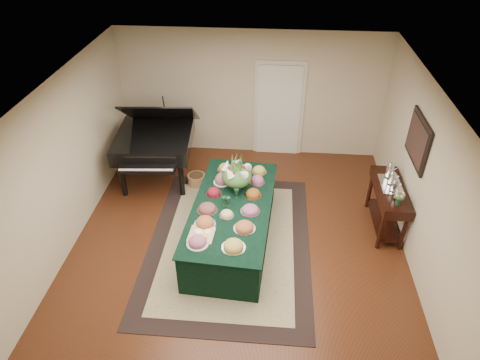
# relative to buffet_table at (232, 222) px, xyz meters

# --- Properties ---
(ground) EXTENTS (6.00, 6.00, 0.00)m
(ground) POSITION_rel_buffet_table_xyz_m (0.11, -0.03, -0.37)
(ground) COLOR black
(ground) RESTS_ON ground
(area_rug) EXTENTS (2.67, 3.74, 0.01)m
(area_rug) POSITION_rel_buffet_table_xyz_m (-0.04, -0.10, -0.37)
(area_rug) COLOR black
(area_rug) RESTS_ON ground
(kitchen_doorway) EXTENTS (1.05, 0.07, 2.10)m
(kitchen_doorway) POSITION_rel_buffet_table_xyz_m (0.71, 2.94, 0.65)
(kitchen_doorway) COLOR beige
(kitchen_doorway) RESTS_ON ground
(buffet_table) EXTENTS (1.41, 2.72, 0.74)m
(buffet_table) POSITION_rel_buffet_table_xyz_m (0.00, 0.00, 0.00)
(buffet_table) COLOR black
(buffet_table) RESTS_ON ground
(food_platters) EXTENTS (1.09, 2.28, 0.14)m
(food_platters) POSITION_rel_buffet_table_xyz_m (-0.02, 0.04, 0.42)
(food_platters) COLOR silver
(food_platters) RESTS_ON buffet_table
(cutting_board) EXTENTS (0.39, 0.39, 0.10)m
(cutting_board) POSITION_rel_buffet_table_xyz_m (-0.38, -0.73, 0.40)
(cutting_board) COLOR tan
(cutting_board) RESTS_ON buffet_table
(green_goblets) EXTENTS (0.26, 0.31, 0.18)m
(green_goblets) POSITION_rel_buffet_table_xyz_m (-0.04, 0.04, 0.46)
(green_goblets) COLOR #14321D
(green_goblets) RESTS_ON buffet_table
(floral_centerpiece) EXTENTS (0.53, 0.53, 0.53)m
(floral_centerpiece) POSITION_rel_buffet_table_xyz_m (0.04, 0.46, 0.68)
(floral_centerpiece) COLOR #14321D
(floral_centerpiece) RESTS_ON buffet_table
(grand_piano) EXTENTS (1.63, 1.83, 1.76)m
(grand_piano) POSITION_rel_buffet_table_xyz_m (-1.68, 1.72, 0.51)
(grand_piano) COLOR black
(grand_piano) RESTS_ON ground
(wicker_basket) EXTENTS (0.35, 0.35, 0.22)m
(wicker_basket) POSITION_rel_buffet_table_xyz_m (-0.88, 1.54, -0.27)
(wicker_basket) COLOR #996B3E
(wicker_basket) RESTS_ON ground
(mahogany_sideboard) EXTENTS (0.45, 1.31, 0.85)m
(mahogany_sideboard) POSITION_rel_buffet_table_xyz_m (2.60, 0.56, 0.29)
(mahogany_sideboard) COLOR black
(mahogany_sideboard) RESTS_ON ground
(tea_service) EXTENTS (0.34, 0.74, 0.30)m
(tea_service) POSITION_rel_buffet_table_xyz_m (2.60, 0.60, 0.59)
(tea_service) COLOR silver
(tea_service) RESTS_ON mahogany_sideboard
(pink_bouquet) EXTENTS (0.18, 0.18, 0.23)m
(pink_bouquet) POSITION_rel_buffet_table_xyz_m (2.60, 0.09, 0.63)
(pink_bouquet) COLOR #14321D
(pink_bouquet) RESTS_ON mahogany_sideboard
(wall_painting) EXTENTS (0.05, 0.95, 0.75)m
(wall_painting) POSITION_rel_buffet_table_xyz_m (2.82, 0.56, 1.38)
(wall_painting) COLOR black
(wall_painting) RESTS_ON ground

